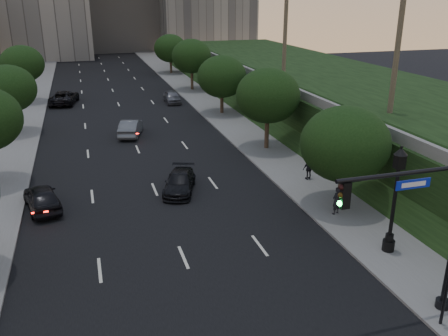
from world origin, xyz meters
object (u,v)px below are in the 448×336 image
object	(u,v)px
pedestrian_a	(336,201)
pedestrian_b	(343,191)
sedan_near_left	(42,198)
sedan_near_right	(180,182)
traffic_signal_mast	(432,234)
pedestrian_c	(309,169)
sedan_mid_left	(131,128)
street_lamp	(394,205)
sedan_far_left	(64,97)
sedan_far_right	(172,97)

from	to	relation	value
pedestrian_a	pedestrian_b	size ratio (longest dim) A/B	0.93
sedan_near_left	sedan_near_right	xyz separation A→B (m)	(8.43, 0.32, -0.11)
traffic_signal_mast	pedestrian_c	world-z (taller)	traffic_signal_mast
traffic_signal_mast	sedan_mid_left	size ratio (longest dim) A/B	1.51
traffic_signal_mast	street_lamp	size ratio (longest dim) A/B	1.25
sedan_near_left	sedan_far_left	distance (m)	30.16
sedan_near_left	pedestrian_c	distance (m)	17.33
pedestrian_b	pedestrian_c	size ratio (longest dim) A/B	1.16
street_lamp	sedan_far_right	world-z (taller)	street_lamp
pedestrian_a	pedestrian_b	distance (m)	1.49
traffic_signal_mast	pedestrian_b	bearing A→B (deg)	77.01
sedan_mid_left	pedestrian_a	world-z (taller)	pedestrian_a
pedestrian_a	pedestrian_c	distance (m)	5.55
traffic_signal_mast	sedan_near_left	bearing A→B (deg)	135.00
sedan_far_right	street_lamp	bearing A→B (deg)	-83.35
street_lamp	sedan_far_left	bearing A→B (deg)	111.41
pedestrian_a	sedan_mid_left	bearing A→B (deg)	-88.54
sedan_far_right	pedestrian_a	size ratio (longest dim) A/B	2.56
sedan_near_left	sedan_far_right	size ratio (longest dim) A/B	1.04
sedan_near_right	sedan_far_right	bearing A→B (deg)	99.46
sedan_far_right	sedan_far_left	bearing A→B (deg)	167.53
pedestrian_a	sedan_near_right	bearing A→B (deg)	-61.77
pedestrian_b	sedan_near_right	bearing A→B (deg)	-5.90
pedestrian_b	sedan_near_left	bearing A→B (deg)	8.48
street_lamp	traffic_signal_mast	bearing A→B (deg)	-110.62
street_lamp	sedan_far_left	world-z (taller)	street_lamp
sedan_near_left	pedestrian_c	bearing A→B (deg)	165.69
sedan_far_right	pedestrian_c	xyz separation A→B (m)	(4.22, -27.64, 0.20)
sedan_far_left	pedestrian_c	size ratio (longest dim) A/B	3.70
sedan_far_right	pedestrian_b	bearing A→B (deg)	-81.31
traffic_signal_mast	sedan_far_right	xyz separation A→B (m)	(-1.92, 42.22, -2.95)
sedan_near_left	pedestrian_b	distance (m)	18.04
sedan_mid_left	sedan_far_right	distance (m)	14.22
street_lamp	sedan_near_left	size ratio (longest dim) A/B	1.28
sedan_far_left	pedestrian_c	distance (m)	34.75
pedestrian_c	sedan_far_right	bearing A→B (deg)	-83.81
sedan_mid_left	pedestrian_b	size ratio (longest dim) A/B	2.60
pedestrian_a	traffic_signal_mast	bearing A→B (deg)	58.15
traffic_signal_mast	sedan_far_left	bearing A→B (deg)	107.42
traffic_signal_mast	sedan_near_right	xyz separation A→B (m)	(-6.60, 15.34, -3.03)
sedan_far_left	pedestrian_a	size ratio (longest dim) A/B	3.44
sedan_far_right	sedan_mid_left	bearing A→B (deg)	-115.02
sedan_mid_left	sedan_far_left	size ratio (longest dim) A/B	0.81
street_lamp	sedan_far_left	xyz separation A→B (m)	(-15.91, 40.57, -1.84)
street_lamp	pedestrian_c	xyz separation A→B (m)	(0.56, 9.97, -1.71)
traffic_signal_mast	sedan_far_left	xyz separation A→B (m)	(-14.17, 45.17, -2.88)
traffic_signal_mast	sedan_near_right	bearing A→B (deg)	113.28
sedan_mid_left	pedestrian_c	world-z (taller)	pedestrian_c
sedan_near_right	sedan_far_right	size ratio (longest dim) A/B	1.04
pedestrian_b	traffic_signal_mast	bearing A→B (deg)	101.07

